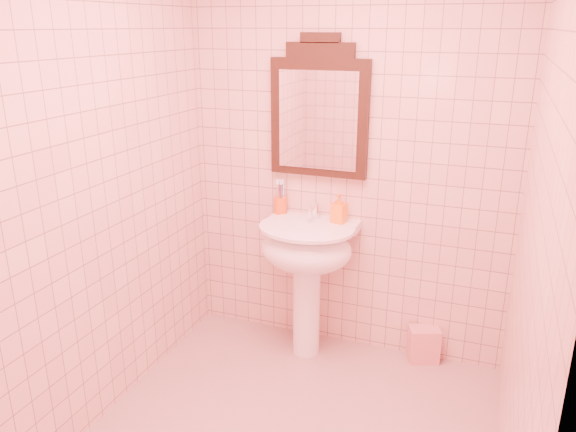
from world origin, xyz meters
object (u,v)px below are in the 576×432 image
at_px(pedestal_sink, 307,257).
at_px(soap_dispenser, 339,208).
at_px(mirror, 319,112).
at_px(toothbrush_cup, 280,205).
at_px(towel, 424,344).

xyz_separation_m(pedestal_sink, soap_dispenser, (0.16, 0.13, 0.29)).
distance_m(mirror, toothbrush_cup, 0.64).
bearing_deg(pedestal_sink, soap_dispenser, 39.86).
bearing_deg(mirror, pedestal_sink, -90.00).
xyz_separation_m(mirror, toothbrush_cup, (-0.24, -0.02, -0.59)).
relative_size(mirror, toothbrush_cup, 4.30).
xyz_separation_m(pedestal_sink, towel, (0.72, 0.17, -0.55)).
distance_m(toothbrush_cup, towel, 1.25).
relative_size(soap_dispenser, towel, 0.80).
xyz_separation_m(pedestal_sink, mirror, (0.00, 0.20, 0.85)).
height_order(pedestal_sink, towel, pedestal_sink).
height_order(pedestal_sink, mirror, mirror).
bearing_deg(towel, mirror, 177.42).
distance_m(mirror, towel, 1.58).
bearing_deg(towel, soap_dispenser, -176.31).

